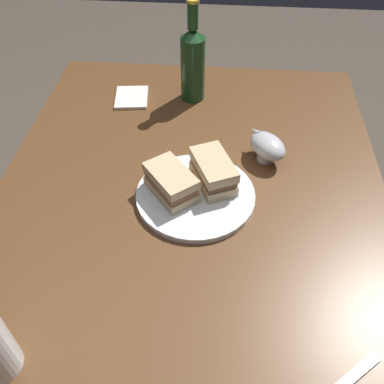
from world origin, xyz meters
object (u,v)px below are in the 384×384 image
Objects in this scene: plate at (195,195)px; sandwich_half_left at (213,171)px; sandwich_half_right at (171,182)px; cider_bottle at (193,62)px; gravy_boat at (267,146)px; napkin at (132,97)px.

plate is 1.86× the size of sandwich_half_left.
cider_bottle is at bearing 178.22° from sandwich_half_right.
plate is 0.22m from gravy_boat.
plate is at bearing 29.59° from napkin.
cider_bottle is 0.20m from napkin.
sandwich_half_right is 0.41m from cider_bottle.
napkin is (-0.23, -0.37, -0.04)m from gravy_boat.
napkin is (0.02, -0.17, -0.11)m from cider_bottle.
plate is 1.90× the size of sandwich_half_right.
gravy_boat is at bearing 58.21° from napkin.
plate is at bearing -42.95° from sandwich_half_left.
cider_bottle reaches higher than sandwich_half_left.
sandwich_half_left is 1.02× the size of sandwich_half_right.
sandwich_half_right reaches higher than napkin.
plate is 0.43m from napkin.
gravy_boat is 0.44m from napkin.
cider_bottle is at bearing -168.08° from sandwich_half_left.
plate is at bearing -47.32° from gravy_boat.
napkin is at bearing -121.79° from gravy_boat.
sandwich_half_right is at bearing -87.65° from plate.
cider_bottle reaches higher than plate.
sandwich_half_right is 1.11× the size of gravy_boat.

